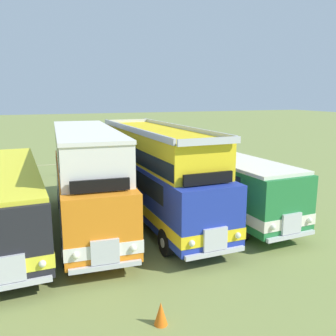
{
  "coord_description": "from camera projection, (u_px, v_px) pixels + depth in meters",
  "views": [
    {
      "loc": [
        2.75,
        -16.15,
        5.96
      ],
      "look_at": [
        9.16,
        0.69,
        2.27
      ],
      "focal_mm": 38.59,
      "sensor_mm": 36.0,
      "label": 1
    }
  ],
  "objects": [
    {
      "name": "bus_eighth_in_row",
      "position": [
        216.0,
        177.0,
        18.58
      ],
      "size": [
        3.16,
        11.09,
        2.99
      ],
      "color": "#237538",
      "rests_on": "ground"
    },
    {
      "name": "bus_seventh_in_row",
      "position": [
        156.0,
        171.0,
        17.21
      ],
      "size": [
        2.86,
        11.27,
        4.52
      ],
      "color": "#1E339E",
      "rests_on": "ground"
    },
    {
      "name": "cone_mid_row",
      "position": [
        161.0,
        313.0,
        9.45
      ],
      "size": [
        0.36,
        0.36,
        0.64
      ],
      "primitive_type": "cone",
      "color": "orange",
      "rests_on": "ground"
    },
    {
      "name": "bus_sixth_in_row",
      "position": [
        87.0,
        174.0,
        16.01
      ],
      "size": [
        3.08,
        10.57,
        4.49
      ],
      "color": "orange",
      "rests_on": "ground"
    },
    {
      "name": "bus_fifth_in_row",
      "position": [
        8.0,
        196.0,
        15.22
      ],
      "size": [
        3.02,
        11.52,
        2.99
      ],
      "color": "black",
      "rests_on": "ground"
    }
  ]
}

